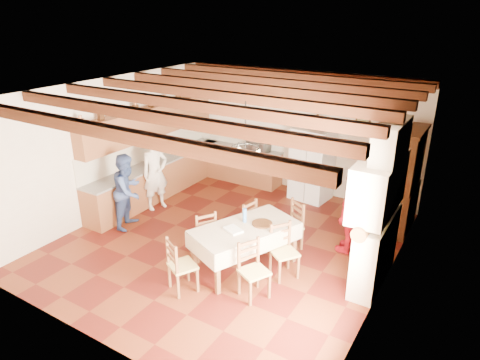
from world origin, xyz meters
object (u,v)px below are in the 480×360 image
at_px(person_woman_red, 351,212).
at_px(microwave, 259,146).
at_px(dining_table, 245,231).
at_px(hutch, 404,181).
at_px(chair_left_far, 243,222).
at_px(chair_end_far, 290,226).
at_px(refrigerator, 312,164).
at_px(chair_right_far, 284,252).
at_px(person_man, 155,173).
at_px(chair_right_near, 254,271).
at_px(chair_left_near, 203,233).
at_px(person_woman_blue, 128,191).
at_px(chair_end_near, 182,264).

distance_m(person_woman_red, microwave, 3.68).
distance_m(dining_table, microwave, 3.92).
relative_size(hutch, chair_left_far, 2.26).
xyz_separation_m(dining_table, chair_left_far, (-0.45, 0.68, -0.24)).
bearing_deg(chair_end_far, refrigerator, 133.46).
xyz_separation_m(chair_right_far, person_man, (-3.73, 0.94, 0.38)).
bearing_deg(chair_right_near, hutch, 5.13).
distance_m(hutch, person_man, 5.36).
bearing_deg(chair_right_near, microwave, 55.62).
xyz_separation_m(chair_right_far, microwave, (-2.43, 3.41, 0.57)).
bearing_deg(chair_left_near, person_woman_blue, -64.10).
relative_size(refrigerator, microwave, 3.25).
distance_m(chair_right_near, chair_right_far, 0.78).
bearing_deg(refrigerator, hutch, -6.13).
xyz_separation_m(hutch, dining_table, (-2.01, -2.93, -0.36)).
relative_size(dining_table, person_woman_blue, 1.28).
height_order(person_man, person_woman_red, person_man).
height_order(chair_left_far, person_woman_red, person_woman_red).
bearing_deg(hutch, dining_table, -124.36).
bearing_deg(chair_end_near, hutch, -94.62).
xyz_separation_m(dining_table, chair_end_near, (-0.52, -1.11, -0.24)).
bearing_deg(chair_right_far, person_woman_red, 10.30).
xyz_separation_m(person_woman_red, microwave, (-3.09, 1.99, 0.24)).
bearing_deg(person_woman_red, person_man, -78.57).
bearing_deg(person_woman_red, chair_right_far, -19.96).
distance_m(chair_left_near, chair_right_near, 1.52).
height_order(chair_right_far, chair_end_far, same).
height_order(dining_table, chair_end_near, chair_end_near).
relative_size(hutch, person_man, 1.26).
bearing_deg(chair_right_far, person_man, 111.22).
height_order(hutch, person_woman_blue, hutch).
relative_size(person_woman_red, microwave, 2.98).
bearing_deg(chair_end_near, dining_table, -87.47).
height_order(chair_right_near, person_woman_blue, person_woman_blue).
bearing_deg(chair_left_far, dining_table, 43.61).
bearing_deg(refrigerator, microwave, -177.09).
bearing_deg(person_woman_blue, chair_left_far, -91.44).
bearing_deg(chair_left_far, chair_right_far, 74.06).
height_order(chair_left_far, person_woman_blue, person_woman_blue).
distance_m(chair_left_near, microwave, 3.76).
bearing_deg(chair_left_far, refrigerator, -175.34).
distance_m(chair_left_far, chair_right_far, 1.31).
distance_m(hutch, chair_end_far, 2.59).
distance_m(refrigerator, person_woman_red, 2.46).
relative_size(chair_left_near, chair_end_far, 1.00).
bearing_deg(chair_end_far, chair_right_near, -54.08).
relative_size(hutch, chair_end_near, 2.26).
xyz_separation_m(chair_end_near, person_woman_blue, (-2.37, 1.19, 0.32)).
bearing_deg(chair_left_near, chair_right_far, 128.26).
bearing_deg(person_man, chair_right_near, -96.17).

